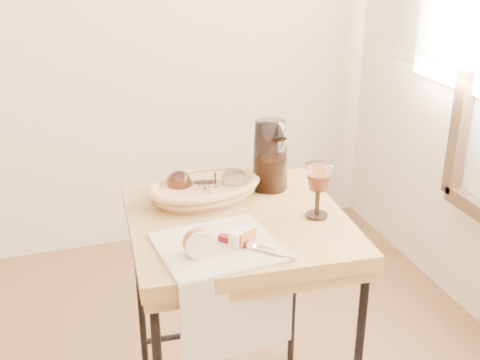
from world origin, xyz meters
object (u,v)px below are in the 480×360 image
object	(u,v)px
bread_basket	(205,190)
goblet_lying_b	(221,183)
pitcher	(270,155)
table_knife	(254,245)
goblet_lying_a	(195,182)
wine_goblet	(318,191)
tea_towel	(217,246)
apple_half	(198,241)
side_table	(238,329)

from	to	relation	value
bread_basket	goblet_lying_b	distance (m)	0.05
goblet_lying_b	pitcher	distance (m)	0.18
pitcher	table_knife	world-z (taller)	pitcher
bread_basket	goblet_lying_a	bearing A→B (deg)	142.05
wine_goblet	table_knife	size ratio (longest dim) A/B	0.74
tea_towel	apple_half	world-z (taller)	apple_half
side_table	goblet_lying_a	xyz separation A→B (m)	(-0.08, 0.16, 0.43)
bread_basket	pitcher	world-z (taller)	pitcher
pitcher	apple_half	xyz separation A→B (m)	(-0.31, -0.34, -0.06)
wine_goblet	apple_half	size ratio (longest dim) A/B	2.02
bread_basket	goblet_lying_b	bearing A→B (deg)	-33.19
goblet_lying_a	table_knife	distance (m)	0.36
wine_goblet	apple_half	world-z (taller)	wine_goblet
pitcher	wine_goblet	bearing A→B (deg)	-66.43
pitcher	table_knife	size ratio (longest dim) A/B	1.19
tea_towel	goblet_lying_a	distance (m)	0.31
goblet_lying_a	apple_half	xyz separation A→B (m)	(-0.08, -0.33, -0.01)
goblet_lying_b	wine_goblet	distance (m)	0.29
goblet_lying_a	apple_half	distance (m)	0.34
tea_towel	goblet_lying_a	bearing A→B (deg)	80.86
wine_goblet	goblet_lying_b	bearing A→B (deg)	138.95
bread_basket	tea_towel	bearing A→B (deg)	-110.41
side_table	wine_goblet	xyz separation A→B (m)	(0.21, -0.07, 0.46)
apple_half	table_knife	world-z (taller)	apple_half
side_table	apple_half	bearing A→B (deg)	-131.89
goblet_lying_a	wine_goblet	world-z (taller)	wine_goblet
goblet_lying_a	pitcher	world-z (taller)	pitcher
side_table	wine_goblet	size ratio (longest dim) A/B	4.84
pitcher	goblet_lying_b	bearing A→B (deg)	-157.76
goblet_lying_b	pitcher	bearing A→B (deg)	-6.57
pitcher	table_knife	distance (m)	0.40
tea_towel	goblet_lying_b	distance (m)	0.29
side_table	wine_goblet	distance (m)	0.51
apple_half	table_knife	xyz separation A→B (m)	(0.14, -0.02, -0.03)
table_knife	goblet_lying_a	bearing A→B (deg)	145.59
bread_basket	table_knife	bearing A→B (deg)	-94.98
tea_towel	bread_basket	bearing A→B (deg)	75.42
wine_goblet	goblet_lying_a	bearing A→B (deg)	142.64
bread_basket	wine_goblet	distance (m)	0.34
wine_goblet	apple_half	bearing A→B (deg)	-163.22
side_table	tea_towel	bearing A→B (deg)	-124.74
pitcher	wine_goblet	world-z (taller)	pitcher
goblet_lying_a	pitcher	distance (m)	0.24
bread_basket	table_knife	xyz separation A→B (m)	(0.04, -0.34, -0.01)
goblet_lying_b	apple_half	xyz separation A→B (m)	(-0.15, -0.30, -0.01)
wine_goblet	table_knife	bearing A→B (deg)	-151.00
goblet_lying_b	table_knife	distance (m)	0.32
side_table	goblet_lying_b	distance (m)	0.45
goblet_lying_a	pitcher	bearing A→B (deg)	-166.26
tea_towel	side_table	bearing A→B (deg)	49.71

